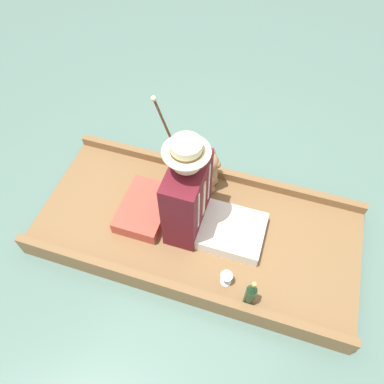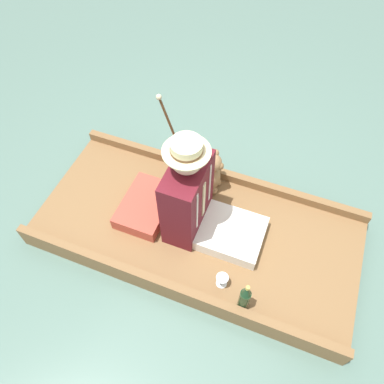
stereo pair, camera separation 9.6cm
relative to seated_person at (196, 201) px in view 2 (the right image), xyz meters
The scene contains 8 objects.
ground_plane 0.48m from the seated_person, 47.43° to the left, with size 16.00×16.00×0.00m, color slate.
punt_boat 0.40m from the seated_person, 47.43° to the left, with size 1.15×2.52×0.22m.
seat_cushion 0.51m from the seated_person, 89.19° to the right, with size 0.51×0.36×0.12m.
seated_person is the anchor object (origin of this frame).
teddy_bear 0.42m from the seated_person, behind, with size 0.29×0.17×0.42m.
wine_glass 0.58m from the seated_person, 41.67° to the left, with size 0.09×0.09×0.11m.
walking_cane 0.61m from the seated_person, 140.99° to the right, with size 0.04×0.27×0.81m.
champagne_bottle 0.74m from the seated_person, 47.44° to the left, with size 0.07×0.07×0.34m.
Camera 2 is at (1.41, 0.51, 2.71)m, focal length 35.00 mm.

